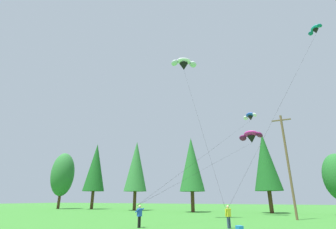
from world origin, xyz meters
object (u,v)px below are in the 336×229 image
at_px(kite_flyer_near, 139,214).
at_px(kite_flyer_mid, 228,215).
at_px(parafoil_kite_low_teal, 315,30).
at_px(parafoil_kite_far_magenta, 251,136).
at_px(picnic_cooler, 240,228).
at_px(parafoil_kite_mid_white, 184,64).
at_px(utility_pole, 288,162).
at_px(parafoil_kite_high_blue_white, 250,117).

height_order(kite_flyer_near, kite_flyer_mid, same).
distance_m(kite_flyer_near, parafoil_kite_low_teal, 32.84).
relative_size(kite_flyer_near, parafoil_kite_far_magenta, 0.08).
bearing_deg(parafoil_kite_far_magenta, parafoil_kite_low_teal, -19.74).
height_order(kite_flyer_near, parafoil_kite_far_magenta, parafoil_kite_far_magenta).
bearing_deg(picnic_cooler, parafoil_kite_mid_white, 0.54).
relative_size(parafoil_kite_far_magenta, parafoil_kite_low_teal, 0.85).
height_order(utility_pole, parafoil_kite_low_teal, parafoil_kite_low_teal).
height_order(parafoil_kite_mid_white, parafoil_kite_low_teal, parafoil_kite_low_teal).
xyz_separation_m(utility_pole, parafoil_kite_low_teal, (6.05, 1.47, 17.78)).
distance_m(parafoil_kite_far_magenta, picnic_cooler, 20.51).
relative_size(kite_flyer_near, picnic_cooler, 3.25).
xyz_separation_m(kite_flyer_near, picnic_cooler, (7.59, 1.37, -0.83)).
bearing_deg(parafoil_kite_far_magenta, parafoil_kite_mid_white, -123.67).
xyz_separation_m(parafoil_kite_mid_white, parafoil_kite_far_magenta, (6.66, 10.00, -8.56)).
xyz_separation_m(kite_flyer_mid, parafoil_kite_high_blue_white, (1.04, 17.34, 13.43)).
bearing_deg(parafoil_kite_mid_white, parafoil_kite_low_teal, 20.41).
distance_m(utility_pole, kite_flyer_near, 18.79).
height_order(utility_pole, kite_flyer_near, utility_pole).
xyz_separation_m(kite_flyer_near, parafoil_kite_low_teal, (17.83, 15.12, 23.07)).
bearing_deg(parafoil_kite_mid_white, picnic_cooler, -47.95).
xyz_separation_m(utility_pole, parafoil_kite_mid_white, (-10.90, -4.84, 13.23)).
distance_m(utility_pole, parafoil_kite_low_teal, 18.84).
relative_size(kite_flyer_near, kite_flyer_mid, 1.00).
bearing_deg(parafoil_kite_mid_white, kite_flyer_near, -95.68).
relative_size(kite_flyer_mid, picnic_cooler, 3.25).
height_order(utility_pole, parafoil_kite_high_blue_white, parafoil_kite_high_blue_white).
distance_m(utility_pole, picnic_cooler, 14.34).
relative_size(parafoil_kite_high_blue_white, parafoil_kite_far_magenta, 1.04).
distance_m(kite_flyer_mid, picnic_cooler, 1.72).
bearing_deg(parafoil_kite_high_blue_white, parafoil_kite_mid_white, -121.50).
xyz_separation_m(parafoil_kite_high_blue_white, parafoil_kite_low_teal, (10.17, -4.76, 9.65)).
relative_size(kite_flyer_near, parafoil_kite_low_teal, 0.07).
distance_m(utility_pole, parafoil_kite_mid_white, 17.81).
height_order(parafoil_kite_far_magenta, parafoil_kite_low_teal, parafoil_kite_low_teal).
bearing_deg(parafoil_kite_mid_white, kite_flyer_mid, -47.59).
relative_size(utility_pole, parafoil_kite_high_blue_white, 0.58).
distance_m(kite_flyer_near, parafoil_kite_far_magenta, 22.58).
xyz_separation_m(utility_pole, kite_flyer_near, (-11.77, -13.65, -5.29)).
bearing_deg(picnic_cooler, kite_flyer_mid, -1.47).
bearing_deg(utility_pole, parafoil_kite_low_teal, 13.66).
bearing_deg(parafoil_kite_low_teal, utility_pole, -166.34).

